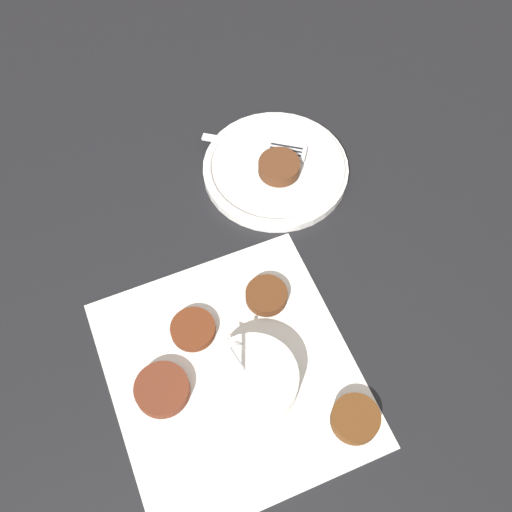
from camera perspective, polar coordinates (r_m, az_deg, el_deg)
The scene contains 10 objects.
ground_plane at distance 0.78m, azimuth -3.77°, elevation -12.57°, with size 4.00×4.00×0.00m, color black.
napkin at distance 0.78m, azimuth -2.26°, elevation -11.03°, with size 0.36×0.34×0.00m.
sauce_bowl at distance 0.75m, azimuth -0.37°, elevation -11.89°, with size 0.12×0.11×0.09m.
fritter_0 at distance 0.80m, azimuth -6.02°, elevation -6.95°, with size 0.06×0.06×0.01m.
fritter_1 at distance 0.77m, azimuth -8.93°, elevation -12.46°, with size 0.07×0.07×0.02m.
fritter_2 at distance 0.76m, azimuth 9.44°, elevation -15.06°, with size 0.06×0.06×0.02m.
fritter_3 at distance 0.81m, azimuth 1.00°, elevation -3.77°, with size 0.06×0.06×0.02m.
serving_plate at distance 0.94m, azimuth 1.88°, elevation 8.37°, with size 0.22×0.22×0.02m.
fritter_on_plate at distance 0.91m, azimuth 2.21°, elevation 8.48°, with size 0.06×0.06×0.02m.
fork at distance 0.95m, azimuth 0.90°, elevation 10.33°, with size 0.12×0.14×0.00m.
Camera 1 is at (-0.23, 0.07, 0.74)m, focal length 42.00 mm.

